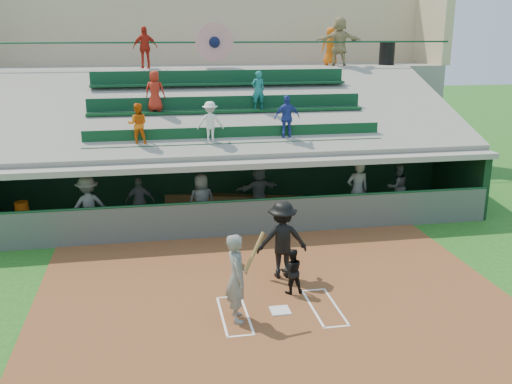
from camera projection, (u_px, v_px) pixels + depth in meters
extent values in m
plane|color=#1F5718|center=(280.00, 312.00, 12.69)|extent=(100.00, 100.00, 0.00)
cube|color=brown|center=(275.00, 301.00, 13.16)|extent=(11.00, 9.00, 0.02)
cube|color=white|center=(280.00, 310.00, 12.68)|extent=(0.43, 0.43, 0.03)
cube|color=white|center=(247.00, 314.00, 12.55)|extent=(0.05, 1.80, 0.01)
cube|color=white|center=(313.00, 308.00, 12.81)|extent=(0.05, 1.80, 0.01)
cube|color=white|center=(222.00, 316.00, 12.45)|extent=(0.05, 1.80, 0.01)
cube|color=white|center=(336.00, 306.00, 12.91)|extent=(0.05, 1.80, 0.01)
cube|color=white|center=(229.00, 297.00, 13.35)|extent=(0.60, 0.05, 0.01)
cube|color=white|center=(313.00, 290.00, 13.71)|extent=(0.60, 0.05, 0.01)
cube|color=white|center=(241.00, 336.00, 11.65)|extent=(0.60, 0.05, 0.01)
cube|color=white|center=(337.00, 327.00, 12.01)|extent=(0.60, 0.05, 0.01)
cube|color=gray|center=(235.00, 217.00, 19.07)|extent=(16.00, 3.50, 0.04)
cube|color=gray|center=(212.00, 120.00, 24.83)|extent=(20.00, 3.00, 4.60)
cube|color=#515651|center=(244.00, 219.00, 17.27)|extent=(16.00, 0.06, 1.10)
cylinder|color=#144123|center=(244.00, 201.00, 17.11)|extent=(16.00, 0.08, 0.08)
cube|color=black|center=(228.00, 174.00, 20.43)|extent=(16.00, 0.25, 2.20)
cube|color=black|center=(458.00, 175.00, 20.17)|extent=(0.25, 3.50, 2.20)
cube|color=gray|center=(235.00, 154.00, 18.47)|extent=(16.40, 3.90, 0.18)
cube|color=gray|center=(222.00, 162.00, 22.07)|extent=(16.40, 3.50, 2.30)
cube|color=gray|center=(216.00, 126.00, 23.32)|extent=(16.40, 0.30, 4.60)
cube|color=gray|center=(227.00, 108.00, 19.88)|extent=(16.40, 6.51, 2.37)
cube|color=#0B321A|center=(237.00, 143.00, 17.83)|extent=(9.40, 0.42, 0.08)
cube|color=#0C371D|center=(236.00, 134.00, 17.95)|extent=(9.40, 0.06, 0.45)
cube|color=#0C381B|center=(229.00, 111.00, 19.42)|extent=(9.40, 0.42, 0.08)
cube|color=#0B331E|center=(228.00, 103.00, 19.54)|extent=(9.40, 0.06, 0.45)
cube|color=#0B331B|center=(221.00, 84.00, 21.02)|extent=(9.40, 0.42, 0.08)
cube|color=#0C3820|center=(220.00, 76.00, 21.14)|extent=(9.40, 0.06, 0.45)
imported|color=#DF610D|center=(138.00, 124.00, 17.21)|extent=(0.65, 0.53, 1.26)
imported|color=silver|center=(210.00, 122.00, 17.60)|extent=(0.85, 0.54, 1.26)
imported|color=#253797|center=(287.00, 118.00, 18.01)|extent=(0.83, 0.36, 1.40)
imported|color=#A41F12|center=(155.00, 91.00, 18.90)|extent=(0.74, 0.57, 1.34)
imported|color=#186B6F|center=(258.00, 90.00, 19.52)|extent=(0.51, 0.38, 1.28)
cylinder|color=#144127|center=(214.00, 42.00, 22.52)|extent=(20.00, 0.07, 0.07)
cylinder|color=red|center=(214.00, 42.00, 22.50)|extent=(1.50, 0.06, 1.50)
sphere|color=#0D1335|center=(214.00, 42.00, 22.47)|extent=(0.44, 0.44, 0.44)
cube|color=tan|center=(206.00, 27.00, 25.19)|extent=(20.00, 0.40, 3.20)
cube|color=tan|center=(432.00, 27.00, 25.52)|extent=(0.40, 3.00, 3.20)
imported|color=#61645E|center=(237.00, 278.00, 12.07)|extent=(0.47, 0.71, 1.94)
cylinder|color=olive|center=(254.00, 252.00, 11.83)|extent=(0.56, 0.54, 0.75)
sphere|color=olive|center=(243.00, 266.00, 12.03)|extent=(0.10, 0.10, 0.10)
imported|color=black|center=(292.00, 271.00, 13.43)|extent=(0.55, 0.43, 1.11)
imported|color=black|center=(282.00, 239.00, 14.24)|extent=(1.30, 0.78, 1.97)
cube|color=olive|center=(230.00, 201.00, 20.08)|extent=(13.82, 4.68, 0.43)
cube|color=white|center=(23.00, 224.00, 17.39)|extent=(0.85, 0.73, 0.62)
cylinder|color=#C7500B|center=(22.00, 208.00, 17.19)|extent=(0.41, 0.41, 0.41)
imported|color=#565954|center=(88.00, 206.00, 17.08)|extent=(1.35, 1.03, 1.85)
imported|color=#535550|center=(140.00, 201.00, 18.08)|extent=(0.93, 0.42, 1.55)
imported|color=#50524E|center=(202.00, 201.00, 17.82)|extent=(0.94, 0.71, 1.73)
imported|color=#5C5F5A|center=(259.00, 190.00, 19.20)|extent=(1.61, 0.88, 1.65)
imported|color=#565854|center=(357.00, 191.00, 18.47)|extent=(0.75, 0.51, 1.99)
imported|color=#52544F|center=(397.00, 187.00, 19.72)|extent=(0.85, 0.71, 1.59)
cylinder|color=black|center=(387.00, 53.00, 24.79)|extent=(0.66, 0.66, 0.99)
imported|color=red|center=(145.00, 48.00, 22.10)|extent=(0.97, 0.46, 1.61)
imported|color=#DB5C0C|center=(331.00, 46.00, 24.37)|extent=(0.90, 0.72, 1.59)
imported|color=tan|center=(339.00, 42.00, 23.60)|extent=(1.94, 0.94, 2.01)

